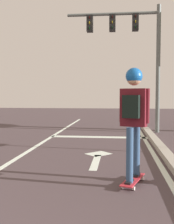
# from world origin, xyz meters

# --- Properties ---
(lane_line_center) EXTENTS (0.12, 20.00, 0.01)m
(lane_line_center) POSITION_xyz_m (0.20, 6.00, 0.00)
(lane_line_center) COLOR silver
(lane_line_center) RESTS_ON ground
(lane_line_curbside) EXTENTS (0.12, 20.00, 0.01)m
(lane_line_curbside) POSITION_xyz_m (3.40, 6.00, 0.00)
(lane_line_curbside) COLOR silver
(lane_line_curbside) RESTS_ON ground
(stop_bar) EXTENTS (3.35, 0.40, 0.01)m
(stop_bar) POSITION_xyz_m (1.87, 8.99, 0.00)
(stop_bar) COLOR silver
(stop_bar) RESTS_ON ground
(lane_arrow_stem) EXTENTS (0.16, 1.40, 0.01)m
(lane_arrow_stem) POSITION_xyz_m (2.04, 5.40, 0.00)
(lane_arrow_stem) COLOR silver
(lane_arrow_stem) RESTS_ON ground
(lane_arrow_head) EXTENTS (0.71, 0.71, 0.01)m
(lane_arrow_head) POSITION_xyz_m (2.04, 6.25, 0.00)
(lane_arrow_head) COLOR silver
(lane_arrow_head) RESTS_ON ground
(curb_strip) EXTENTS (0.24, 24.00, 0.14)m
(curb_strip) POSITION_xyz_m (3.65, 6.00, 0.07)
(curb_strip) COLOR #A29A8D
(curb_strip) RESTS_ON ground
(skateboard) EXTENTS (0.45, 0.84, 0.09)m
(skateboard) POSITION_xyz_m (2.77, 3.97, 0.07)
(skateboard) COLOR #BB2834
(skateboard) RESTS_ON ground
(skater) EXTENTS (0.47, 0.64, 1.81)m
(skater) POSITION_xyz_m (2.76, 3.95, 1.26)
(skater) COLOR #304D72
(skater) RESTS_ON skateboard
(traffic_signal_mast) EXTENTS (3.63, 0.34, 4.92)m
(traffic_signal_mast) POSITION_xyz_m (3.00, 10.49, 3.59)
(traffic_signal_mast) COLOR slate
(traffic_signal_mast) RESTS_ON ground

